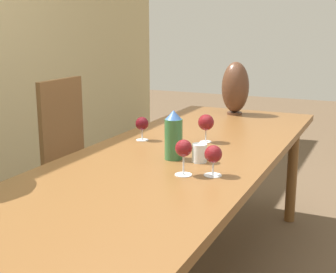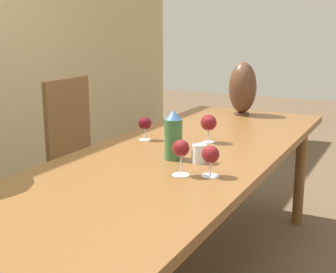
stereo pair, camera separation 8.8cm
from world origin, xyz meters
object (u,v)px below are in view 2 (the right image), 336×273
object	(u,v)px
water_bottle	(173,136)
wine_glass_2	(145,124)
wine_glass_0	(209,123)
wine_glass_3	(211,155)
vase	(243,88)
wine_glass_1	(181,150)
chair_far	(86,158)
water_tumbler	(199,153)

from	to	relation	value
water_bottle	wine_glass_2	size ratio (longest dim) A/B	1.80
wine_glass_0	wine_glass_3	world-z (taller)	wine_glass_0
wine_glass_0	wine_glass_3	xyz separation A→B (m)	(-0.51, -0.22, -0.02)
water_bottle	vase	size ratio (longest dim) A/B	0.63
vase	wine_glass_1	xyz separation A→B (m)	(-1.36, -0.21, -0.08)
water_bottle	wine_glass_0	bearing A→B (deg)	-3.35
water_bottle	chair_far	xyz separation A→B (m)	(0.41, 0.81, -0.32)
vase	chair_far	world-z (taller)	vase
wine_glass_1	wine_glass_3	bearing A→B (deg)	-68.58
water_bottle	wine_glass_3	size ratio (longest dim) A/B	1.78
wine_glass_0	wine_glass_1	world-z (taller)	wine_glass_1
water_tumbler	chair_far	size ratio (longest dim) A/B	0.08
chair_far	wine_glass_3	bearing A→B (deg)	-118.23
wine_glass_2	wine_glass_3	world-z (taller)	wine_glass_3
wine_glass_0	wine_glass_1	distance (m)	0.56
wine_glass_0	wine_glass_2	xyz separation A→B (m)	(-0.10, 0.31, -0.02)
vase	wine_glass_1	bearing A→B (deg)	-171.38
wine_glass_0	wine_glass_1	bearing A→B (deg)	-168.61
wine_glass_2	vase	bearing A→B (deg)	-13.48
water_tumbler	wine_glass_0	bearing A→B (deg)	16.14
water_bottle	wine_glass_1	world-z (taller)	water_bottle
water_tumbler	wine_glass_2	distance (m)	0.49
water_bottle	water_tumbler	xyz separation A→B (m)	(0.00, -0.12, -0.07)
water_bottle	wine_glass_2	distance (m)	0.39
vase	wine_glass_2	distance (m)	0.95
wine_glass_2	chair_far	size ratio (longest dim) A/B	0.12
vase	wine_glass_3	distance (m)	1.36
water_bottle	chair_far	world-z (taller)	chair_far
wine_glass_1	wine_glass_2	world-z (taller)	wine_glass_1
water_tumbler	wine_glass_3	size ratio (longest dim) A/B	0.65
wine_glass_0	vase	bearing A→B (deg)	6.70
chair_far	water_bottle	bearing A→B (deg)	-116.94
water_tumbler	chair_far	world-z (taller)	chair_far
vase	wine_glass_3	bearing A→B (deg)	-166.56
water_bottle	vase	distance (m)	1.17
wine_glass_1	wine_glass_2	distance (m)	0.62
water_bottle	vase	xyz separation A→B (m)	(1.17, 0.07, 0.07)
water_bottle	chair_far	size ratio (longest dim) A/B	0.22
wine_glass_0	water_tumbler	bearing A→B (deg)	-163.86
wine_glass_3	wine_glass_2	bearing A→B (deg)	52.80
wine_glass_3	vase	bearing A→B (deg)	13.44
vase	wine_glass_2	size ratio (longest dim) A/B	2.85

